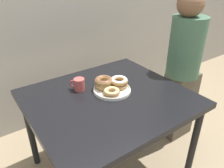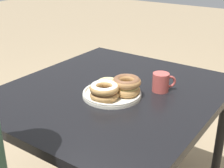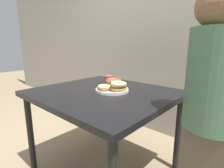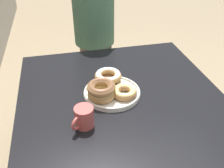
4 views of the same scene
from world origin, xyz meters
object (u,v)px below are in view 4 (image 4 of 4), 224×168
Objects in this scene: dining_table at (123,112)px; person_figure at (94,36)px; donut_plate at (109,87)px; coffee_mug at (84,117)px.

person_figure is (0.79, 0.00, 0.05)m from dining_table.
donut_plate is (0.06, 0.05, 0.11)m from dining_table.
coffee_mug is at bearing 142.14° from donut_plate.
coffee_mug is 0.94m from person_figure.
person_figure is at bearing 0.31° from dining_table.
person_figure is at bearing -3.95° from donut_plate.
donut_plate reaches higher than dining_table.
dining_table is 3.69× the size of donut_plate.
person_figure is at bearing -11.91° from coffee_mug.
coffee_mug is (-0.18, 0.14, 0.01)m from donut_plate.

